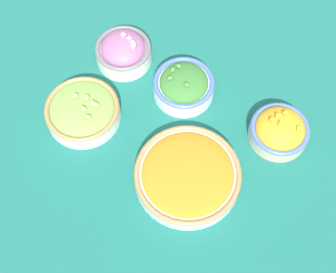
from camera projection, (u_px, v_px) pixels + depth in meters
ground_plane at (168, 143)px, 1.03m from camera, size 3.00×3.00×0.00m
bowl_red_onion at (123, 51)px, 1.10m from camera, size 0.13×0.13×0.08m
bowl_squash at (279, 130)px, 1.02m from camera, size 0.13×0.13×0.07m
bowl_carrots at (188, 175)px, 0.97m from camera, size 0.22×0.22×0.05m
bowl_lettuce at (83, 111)px, 1.04m from camera, size 0.17×0.17×0.06m
bowl_broccoli at (184, 85)px, 1.06m from camera, size 0.14×0.14×0.07m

